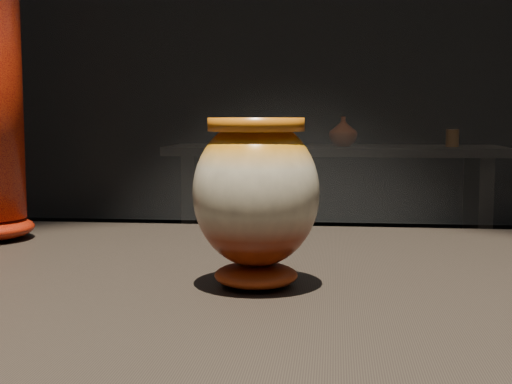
{
  "coord_description": "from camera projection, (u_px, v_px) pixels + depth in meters",
  "views": [
    {
      "loc": [
        -0.06,
        -0.78,
        1.08
      ],
      "look_at": [
        -0.15,
        -0.03,
        1.0
      ],
      "focal_mm": 50.0,
      "sensor_mm": 36.0,
      "label": 1
    }
  ],
  "objects": [
    {
      "name": "back_vase_left",
      "position": [
        255.0,
        133.0,
        4.39
      ],
      "size": [
        0.18,
        0.18,
        0.15
      ],
      "primitive_type": "imported",
      "rotation": [
        0.0,
        0.0,
        5.99
      ],
      "color": "#925215",
      "rests_on": "back_shelf"
    },
    {
      "name": "back_shelf",
      "position": [
        334.0,
        190.0,
        4.32
      ],
      "size": [
        2.0,
        0.6,
        0.9
      ],
      "color": "black",
      "rests_on": "ground"
    },
    {
      "name": "back_vase_mid",
      "position": [
        343.0,
        132.0,
        4.23
      ],
      "size": [
        0.23,
        0.23,
        0.18
      ],
      "primitive_type": "imported",
      "rotation": [
        0.0,
        0.0,
        0.57
      ],
      "color": "maroon",
      "rests_on": "back_shelf"
    },
    {
      "name": "main_vase",
      "position": [
        256.0,
        195.0,
        0.76
      ],
      "size": [
        0.18,
        0.18,
        0.18
      ],
      "rotation": [
        0.0,
        0.0,
        -0.39
      ],
      "color": "maroon",
      "rests_on": "display_plinth"
    },
    {
      "name": "back_vase_right",
      "position": [
        452.0,
        138.0,
        4.18
      ],
      "size": [
        0.08,
        0.08,
        0.1
      ],
      "primitive_type": "cylinder",
      "color": "#925215",
      "rests_on": "back_shelf"
    }
  ]
}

